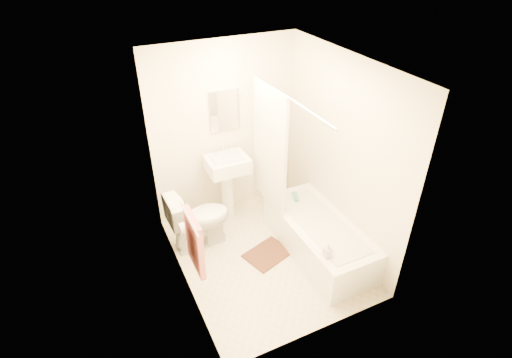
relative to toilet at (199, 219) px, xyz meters
name	(u,v)px	position (x,y,z in m)	size (l,w,h in m)	color
floor	(265,256)	(0.63, -0.58, -0.39)	(2.40, 2.40, 0.00)	beige
ceiling	(268,65)	(0.63, -0.58, 2.01)	(2.40, 2.40, 0.00)	white
wall_back	(225,131)	(0.63, 0.62, 0.81)	(2.00, 0.02, 2.40)	beige
wall_left	(177,198)	(-0.37, -0.58, 0.81)	(0.02, 2.40, 2.40)	beige
wall_right	(341,155)	(1.63, -0.58, 0.81)	(0.02, 2.40, 2.40)	beige
mirror	(225,111)	(0.63, 0.60, 1.11)	(0.40, 0.03, 0.55)	white
curtain_rod	(289,98)	(0.93, -0.48, 1.61)	(0.03, 0.03, 1.70)	silver
shower_curtain	(269,148)	(0.93, -0.08, 0.83)	(0.04, 0.80, 1.55)	silver
towel_bar	(189,218)	(-0.33, -0.83, 0.71)	(0.02, 0.02, 0.60)	silver
towel	(195,242)	(-0.30, -0.83, 0.39)	(0.06, 0.45, 0.66)	#CC7266
toilet_paper	(185,227)	(-0.30, -0.46, 0.31)	(0.12, 0.12, 0.11)	white
toilet	(199,219)	(0.00, 0.00, 0.00)	(0.44, 0.79, 0.77)	white
sink	(228,185)	(0.54, 0.37, 0.14)	(0.53, 0.43, 1.04)	white
bathtub	(318,237)	(1.28, -0.78, -0.16)	(0.71, 1.62, 0.46)	white
bath_mat	(268,254)	(0.68, -0.58, -0.38)	(0.54, 0.41, 0.02)	#4E221B
soap_bottle	(328,250)	(1.03, -1.31, 0.16)	(0.08, 0.08, 0.18)	silver
scrub_brush	(296,197)	(1.27, -0.22, 0.09)	(0.06, 0.20, 0.04)	#40A874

